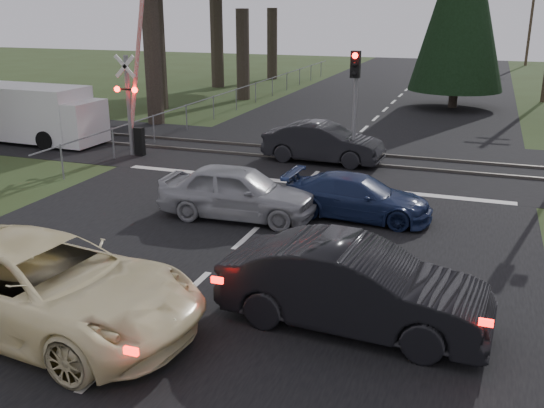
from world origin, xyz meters
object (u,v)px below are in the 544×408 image
at_px(silver_car, 238,192).
at_px(crossing_signal, 134,103).
at_px(dark_hatchback, 354,286).
at_px(utility_pole_far, 532,15).
at_px(white_van, 36,114).
at_px(cream_coupe, 45,286).
at_px(dark_car_far, 323,143).
at_px(blue_sedan, 358,197).
at_px(traffic_signal_center, 355,89).

bearing_deg(silver_car, crossing_signal, 47.74).
relative_size(crossing_signal, dark_hatchback, 1.45).
bearing_deg(dark_hatchback, crossing_signal, 50.07).
xyz_separation_m(utility_pole_far, dark_hatchback, (-5.05, -55.42, -3.93)).
bearing_deg(dark_hatchback, white_van, 59.34).
bearing_deg(utility_pole_far, silver_car, -100.39).
height_order(utility_pole_far, cream_coupe, utility_pole_far).
distance_m(silver_car, dark_car_far, 6.82).
distance_m(dark_hatchback, dark_car_far, 12.16).
bearing_deg(utility_pole_far, white_van, -115.28).
bearing_deg(blue_sedan, dark_hatchback, -166.06).
xyz_separation_m(traffic_signal_center, dark_car_far, (-1.20, 0.50, -2.08)).
distance_m(blue_sedan, dark_car_far, 6.22).
xyz_separation_m(traffic_signal_center, white_van, (-13.53, -0.19, -1.61)).
bearing_deg(dark_car_far, traffic_signal_center, -109.18).
bearing_deg(crossing_signal, traffic_signal_center, 6.15).
height_order(silver_car, dark_car_far, silver_car).
relative_size(dark_car_far, white_van, 0.72).
xyz_separation_m(crossing_signal, utility_pole_far, (15.77, 45.21, 2.67)).
distance_m(blue_sedan, white_van, 15.65).
bearing_deg(dark_car_far, utility_pole_far, -7.93).
distance_m(crossing_signal, utility_pole_far, 47.96).
bearing_deg(cream_coupe, dark_hatchback, -64.30).
distance_m(silver_car, blue_sedan, 3.26).
bearing_deg(dark_car_far, silver_car, 178.44).
bearing_deg(blue_sedan, cream_coupe, 155.50).
xyz_separation_m(dark_hatchback, white_van, (-15.98, 10.91, 0.41)).
distance_m(crossing_signal, white_van, 5.37).
distance_m(traffic_signal_center, white_van, 13.62).
bearing_deg(silver_car, blue_sedan, -72.83).
relative_size(blue_sedan, dark_car_far, 0.92).
height_order(crossing_signal, traffic_signal_center, crossing_signal).
bearing_deg(crossing_signal, dark_car_far, 11.10).
relative_size(silver_car, dark_car_far, 0.98).
relative_size(crossing_signal, utility_pole_far, 0.77).
bearing_deg(blue_sedan, white_van, 74.11).
relative_size(silver_car, white_van, 0.70).
xyz_separation_m(cream_coupe, dark_car_far, (1.52, 13.47, -0.10)).
bearing_deg(white_van, dark_car_far, 5.15).
height_order(utility_pole_far, blue_sedan, utility_pole_far).
bearing_deg(crossing_signal, dark_hatchback, -43.58).
xyz_separation_m(cream_coupe, dark_hatchback, (5.17, 1.87, -0.03)).
height_order(silver_car, blue_sedan, silver_car).
bearing_deg(white_van, silver_car, -25.50).
height_order(crossing_signal, silver_car, crossing_signal).
bearing_deg(silver_car, dark_car_far, -7.37).
height_order(crossing_signal, white_van, crossing_signal).
bearing_deg(traffic_signal_center, dark_hatchback, -77.54).
relative_size(utility_pole_far, cream_coupe, 1.52).
height_order(dark_hatchback, silver_car, dark_hatchback).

